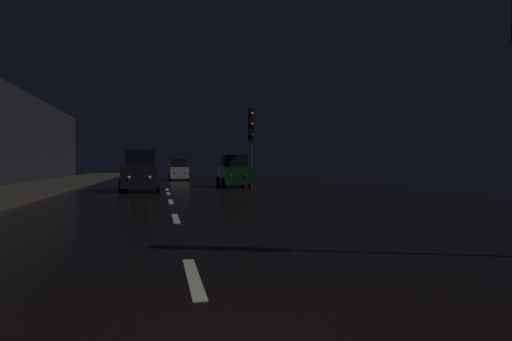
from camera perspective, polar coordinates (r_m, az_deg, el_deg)
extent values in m
cube|color=black|center=(27.53, -10.50, -2.19)|extent=(26.86, 84.00, 0.02)
cube|color=#38332B|center=(28.35, -25.28, -1.99)|extent=(4.40, 84.00, 0.15)
cube|color=beige|center=(6.16, -7.43, -12.38)|extent=(0.16, 2.20, 0.01)
cube|color=beige|center=(12.60, -9.47, -5.62)|extent=(0.16, 2.20, 0.01)
cube|color=beige|center=(18.24, -10.06, -3.64)|extent=(0.16, 2.20, 0.01)
cube|color=beige|center=(23.24, -10.34, -2.69)|extent=(0.16, 2.20, 0.01)
cube|color=beige|center=(26.99, -10.48, -2.21)|extent=(0.16, 2.20, 0.01)
cube|color=beige|center=(42.93, -10.80, -1.10)|extent=(0.16, 2.20, 0.01)
cylinder|color=#38383A|center=(28.61, -0.60, 0.75)|extent=(0.12, 0.12, 2.79)
cube|color=black|center=(28.70, -0.60, 5.43)|extent=(0.31, 0.34, 1.90)
sphere|color=red|center=(28.59, -0.53, 6.73)|extent=(0.22, 0.22, 0.22)
sphere|color=black|center=(28.53, -0.53, 5.46)|extent=(0.22, 0.22, 0.22)
sphere|color=black|center=(28.49, -0.53, 4.19)|extent=(0.22, 0.22, 0.22)
cube|color=black|center=(25.80, -13.48, -0.68)|extent=(1.77, 4.13, 1.08)
cube|color=black|center=(25.94, -13.47, 1.44)|extent=(1.50, 2.07, 0.83)
cylinder|color=black|center=(24.35, -11.56, -1.81)|extent=(0.22, 0.63, 0.63)
cylinder|color=black|center=(24.42, -15.64, -1.82)|extent=(0.22, 0.63, 0.63)
cylinder|color=black|center=(27.24, -11.54, -1.54)|extent=(0.22, 0.63, 0.63)
cylinder|color=black|center=(27.30, -15.18, -1.54)|extent=(0.22, 0.63, 0.63)
sphere|color=white|center=(23.76, -12.49, -0.80)|extent=(0.18, 0.18, 0.18)
sphere|color=white|center=(23.80, -14.83, -0.80)|extent=(0.18, 0.18, 0.18)
sphere|color=red|center=(27.81, -12.32, -0.57)|extent=(0.18, 0.18, 0.18)
sphere|color=red|center=(27.84, -14.33, -0.58)|extent=(0.18, 0.18, 0.18)
cube|color=silver|center=(42.22, -9.12, -0.24)|extent=(1.54, 3.60, 0.94)
cube|color=black|center=(42.09, -9.12, 0.89)|extent=(1.31, 1.80, 0.72)
cylinder|color=black|center=(43.47, -10.18, -0.73)|extent=(0.19, 0.55, 0.55)
cylinder|color=black|center=(43.53, -8.19, -0.72)|extent=(0.19, 0.55, 0.55)
cylinder|color=black|center=(40.95, -10.11, -0.82)|extent=(0.19, 0.55, 0.55)
cylinder|color=black|center=(41.01, -8.00, -0.81)|extent=(0.19, 0.55, 0.55)
sphere|color=slate|center=(43.97, -9.76, -0.20)|extent=(0.15, 0.15, 0.15)
sphere|color=slate|center=(44.01, -8.66, -0.20)|extent=(0.15, 0.15, 0.15)
sphere|color=red|center=(40.45, -9.62, -0.28)|extent=(0.15, 0.15, 0.15)
sphere|color=red|center=(40.48, -8.42, -0.28)|extent=(0.15, 0.15, 0.15)
cube|color=#0F3819|center=(30.05, -2.66, -0.57)|extent=(1.63, 3.81, 1.00)
cube|color=black|center=(29.91, -2.63, 1.11)|extent=(1.39, 1.90, 0.76)
cylinder|color=black|center=(31.28, -4.48, -1.27)|extent=(0.20, 0.58, 0.58)
cylinder|color=black|center=(31.51, -1.59, -1.25)|extent=(0.20, 0.58, 0.58)
cylinder|color=black|center=(28.64, -3.84, -1.46)|extent=(0.20, 0.58, 0.58)
cylinder|color=black|center=(28.89, -0.70, -1.44)|extent=(0.20, 0.58, 0.58)
sphere|color=slate|center=(31.84, -3.97, -0.49)|extent=(0.16, 0.16, 0.16)
sphere|color=slate|center=(31.96, -2.37, -0.49)|extent=(0.16, 0.16, 0.16)
sphere|color=red|center=(28.14, -2.99, -0.66)|extent=(0.16, 0.16, 0.16)
sphere|color=red|center=(28.29, -1.19, -0.65)|extent=(0.16, 0.16, 0.16)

